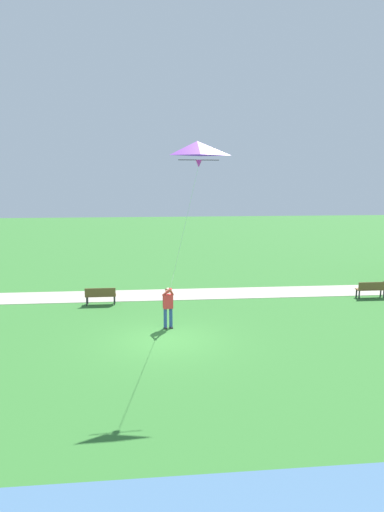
{
  "coord_description": "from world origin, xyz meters",
  "views": [
    {
      "loc": [
        16.71,
        -0.73,
        6.1
      ],
      "look_at": [
        -0.7,
        1.07,
        3.17
      ],
      "focal_mm": 31.66,
      "sensor_mm": 36.0,
      "label": 1
    }
  ],
  "objects_px": {
    "flying_kite": "(197,156)",
    "park_bench_far_walkway": "(371,288)",
    "person_kite_flyer": "(168,304)",
    "park_bench_near_walkway": "(101,295)"
  },
  "relations": [
    {
      "from": "flying_kite",
      "to": "park_bench_far_walkway",
      "type": "relative_size",
      "value": 3.63
    },
    {
      "from": "person_kite_flyer",
      "to": "flying_kite",
      "type": "xyz_separation_m",
      "value": [
        3.86,
        0.76,
        5.8
      ]
    },
    {
      "from": "flying_kite",
      "to": "park_bench_near_walkway",
      "type": "relative_size",
      "value": 3.63
    },
    {
      "from": "flying_kite",
      "to": "park_bench_near_walkway",
      "type": "distance_m",
      "value": 10.8
    },
    {
      "from": "park_bench_near_walkway",
      "to": "flying_kite",
      "type": "bearing_deg",
      "value": 26.57
    },
    {
      "from": "person_kite_flyer",
      "to": "park_bench_near_walkway",
      "type": "xyz_separation_m",
      "value": [
        -3.97,
        -3.15,
        -0.54
      ]
    },
    {
      "from": "flying_kite",
      "to": "park_bench_near_walkway",
      "type": "height_order",
      "value": "flying_kite"
    },
    {
      "from": "park_bench_near_walkway",
      "to": "park_bench_far_walkway",
      "type": "relative_size",
      "value": 1.0
    },
    {
      "from": "park_bench_far_walkway",
      "to": "flying_kite",
      "type": "bearing_deg",
      "value": -52.6
    },
    {
      "from": "person_kite_flyer",
      "to": "flying_kite",
      "type": "bearing_deg",
      "value": 11.13
    }
  ]
}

